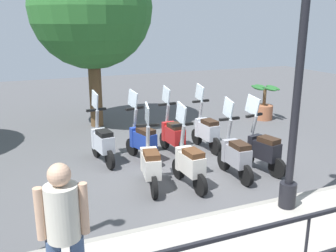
{
  "coord_description": "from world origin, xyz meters",
  "views": [
    {
      "loc": [
        -6.61,
        3.36,
        2.99
      ],
      "look_at": [
        0.2,
        0.5,
        0.9
      ],
      "focal_mm": 40.0,
      "sensor_mm": 36.0,
      "label": 1
    }
  ],
  "objects_px": {
    "pedestrian_distant": "(64,228)",
    "tree_distant": "(91,8)",
    "scooter_far_2": "(142,140)",
    "scooter_near_3": "(150,164)",
    "scooter_far_1": "(173,134)",
    "potted_palm": "(264,105)",
    "scooter_near_0": "(262,149)",
    "scooter_near_2": "(189,162)",
    "lamp_post_near": "(299,74)",
    "scooter_near_1": "(235,154)",
    "scooter_far_3": "(102,142)",
    "scooter_far_0": "(206,130)"
  },
  "relations": [
    {
      "from": "potted_palm",
      "to": "scooter_near_0",
      "type": "relative_size",
      "value": 0.69
    },
    {
      "from": "pedestrian_distant",
      "to": "scooter_far_2",
      "type": "xyz_separation_m",
      "value": [
        4.08,
        -2.18,
        -0.6
      ]
    },
    {
      "from": "scooter_near_3",
      "to": "tree_distant",
      "type": "bearing_deg",
      "value": 10.95
    },
    {
      "from": "lamp_post_near",
      "to": "scooter_near_3",
      "type": "bearing_deg",
      "value": 43.07
    },
    {
      "from": "scooter_near_1",
      "to": "scooter_far_3",
      "type": "bearing_deg",
      "value": 52.09
    },
    {
      "from": "scooter_near_2",
      "to": "scooter_far_3",
      "type": "bearing_deg",
      "value": 29.96
    },
    {
      "from": "lamp_post_near",
      "to": "potted_palm",
      "type": "bearing_deg",
      "value": -33.22
    },
    {
      "from": "lamp_post_near",
      "to": "scooter_near_2",
      "type": "bearing_deg",
      "value": 31.89
    },
    {
      "from": "pedestrian_distant",
      "to": "scooter_near_3",
      "type": "bearing_deg",
      "value": 152.78
    },
    {
      "from": "lamp_post_near",
      "to": "tree_distant",
      "type": "distance_m",
      "value": 6.69
    },
    {
      "from": "scooter_near_2",
      "to": "scooter_far_2",
      "type": "distance_m",
      "value": 1.66
    },
    {
      "from": "scooter_near_1",
      "to": "scooter_far_1",
      "type": "bearing_deg",
      "value": 19.9
    },
    {
      "from": "pedestrian_distant",
      "to": "scooter_far_3",
      "type": "relative_size",
      "value": 1.03
    },
    {
      "from": "scooter_near_2",
      "to": "scooter_far_2",
      "type": "bearing_deg",
      "value": 8.96
    },
    {
      "from": "scooter_near_2",
      "to": "scooter_far_2",
      "type": "xyz_separation_m",
      "value": [
        1.63,
        0.35,
        0.0
      ]
    },
    {
      "from": "scooter_far_0",
      "to": "scooter_near_2",
      "type": "bearing_deg",
      "value": 139.83
    },
    {
      "from": "lamp_post_near",
      "to": "scooter_near_1",
      "type": "bearing_deg",
      "value": -1.68
    },
    {
      "from": "scooter_far_3",
      "to": "tree_distant",
      "type": "bearing_deg",
      "value": -17.46
    },
    {
      "from": "potted_palm",
      "to": "scooter_near_2",
      "type": "height_order",
      "value": "scooter_near_2"
    },
    {
      "from": "tree_distant",
      "to": "pedestrian_distant",
      "type": "bearing_deg",
      "value": 165.56
    },
    {
      "from": "potted_palm",
      "to": "scooter_near_3",
      "type": "xyz_separation_m",
      "value": [
        -3.35,
        4.99,
        0.04
      ]
    },
    {
      "from": "pedestrian_distant",
      "to": "scooter_near_2",
      "type": "relative_size",
      "value": 1.03
    },
    {
      "from": "scooter_near_1",
      "to": "scooter_far_2",
      "type": "bearing_deg",
      "value": 41.68
    },
    {
      "from": "lamp_post_near",
      "to": "scooter_far_2",
      "type": "height_order",
      "value": "lamp_post_near"
    },
    {
      "from": "tree_distant",
      "to": "potted_palm",
      "type": "bearing_deg",
      "value": -104.56
    },
    {
      "from": "scooter_far_2",
      "to": "scooter_far_3",
      "type": "height_order",
      "value": "same"
    },
    {
      "from": "lamp_post_near",
      "to": "potted_palm",
      "type": "distance_m",
      "value": 6.37
    },
    {
      "from": "potted_palm",
      "to": "scooter_far_1",
      "type": "xyz_separation_m",
      "value": [
        -1.81,
        3.89,
        0.04
      ]
    },
    {
      "from": "pedestrian_distant",
      "to": "scooter_far_3",
      "type": "bearing_deg",
      "value": 170.12
    },
    {
      "from": "tree_distant",
      "to": "scooter_near_0",
      "type": "xyz_separation_m",
      "value": [
        -4.76,
        -2.34,
        -2.84
      ]
    },
    {
      "from": "scooter_near_3",
      "to": "scooter_far_1",
      "type": "height_order",
      "value": "same"
    },
    {
      "from": "lamp_post_near",
      "to": "pedestrian_distant",
      "type": "relative_size",
      "value": 2.95
    },
    {
      "from": "scooter_near_0",
      "to": "scooter_near_3",
      "type": "bearing_deg",
      "value": 75.08
    },
    {
      "from": "scooter_near_0",
      "to": "scooter_near_3",
      "type": "height_order",
      "value": "same"
    },
    {
      "from": "scooter_near_3",
      "to": "scooter_far_1",
      "type": "distance_m",
      "value": 1.9
    },
    {
      "from": "tree_distant",
      "to": "scooter_near_1",
      "type": "xyz_separation_m",
      "value": [
        -4.82,
        -1.66,
        -2.84
      ]
    },
    {
      "from": "scooter_near_2",
      "to": "scooter_far_1",
      "type": "relative_size",
      "value": 1.0
    },
    {
      "from": "tree_distant",
      "to": "scooter_near_0",
      "type": "height_order",
      "value": "tree_distant"
    },
    {
      "from": "scooter_near_3",
      "to": "lamp_post_near",
      "type": "bearing_deg",
      "value": -125.63
    },
    {
      "from": "scooter_near_0",
      "to": "scooter_far_1",
      "type": "xyz_separation_m",
      "value": [
        1.66,
        1.26,
        0.0
      ]
    },
    {
      "from": "tree_distant",
      "to": "scooter_far_0",
      "type": "height_order",
      "value": "tree_distant"
    },
    {
      "from": "tree_distant",
      "to": "scooter_near_1",
      "type": "relative_size",
      "value": 3.26
    },
    {
      "from": "scooter_near_2",
      "to": "scooter_near_1",
      "type": "bearing_deg",
      "value": -91.19
    },
    {
      "from": "lamp_post_near",
      "to": "scooter_near_1",
      "type": "height_order",
      "value": "lamp_post_near"
    },
    {
      "from": "potted_palm",
      "to": "scooter_near_0",
      "type": "distance_m",
      "value": 4.35
    },
    {
      "from": "tree_distant",
      "to": "scooter_near_3",
      "type": "height_order",
      "value": "tree_distant"
    },
    {
      "from": "scooter_near_1",
      "to": "scooter_near_3",
      "type": "height_order",
      "value": "same"
    },
    {
      "from": "pedestrian_distant",
      "to": "tree_distant",
      "type": "bearing_deg",
      "value": 173.13
    },
    {
      "from": "scooter_near_2",
      "to": "scooter_far_1",
      "type": "bearing_deg",
      "value": -17.0
    },
    {
      "from": "scooter_near_1",
      "to": "scooter_far_1",
      "type": "height_order",
      "value": "same"
    }
  ]
}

